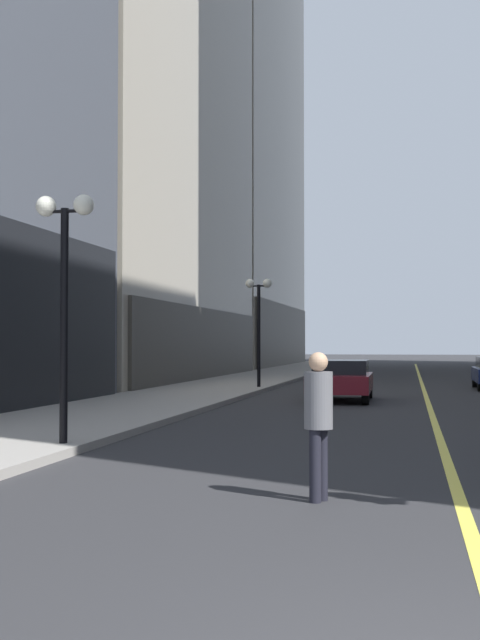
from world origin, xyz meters
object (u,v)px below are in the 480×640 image
Objects in this scene: car_maroon at (341,379)px; street_lamp_left_near at (64,263)px; pedestrian_in_grey_suit at (318,414)px; street_lamp_left_far at (259,308)px.

street_lamp_left_near reaches higher than car_maroon.
car_maroon is at bearing 93.82° from pedestrian_in_grey_suit.
street_lamp_left_far is at bearing 102.41° from pedestrian_in_grey_suit.
pedestrian_in_grey_suit is 0.40× the size of street_lamp_left_near.
street_lamp_left_near is 18.27m from street_lamp_left_far.
pedestrian_in_grey_suit is at bearing -86.18° from car_maroon.
car_maroon is 0.96× the size of street_lamp_left_near.
pedestrian_in_grey_suit is 6.27m from street_lamp_left_near.
car_maroon is 6.70m from street_lamp_left_far.
street_lamp_left_far is (0.00, 18.27, 0.00)m from street_lamp_left_near.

